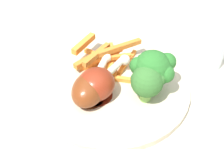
{
  "coord_description": "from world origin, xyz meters",
  "views": [
    {
      "loc": [
        0.1,
        -0.29,
        1.08
      ],
      "look_at": [
        -0.01,
        0.05,
        0.77
      ],
      "focal_mm": 45.24,
      "sensor_mm": 36.0,
      "label": 1
    }
  ],
  "objects_px": {
    "dinner_plate": "(112,86)",
    "chicken_drumstick_far": "(98,83)",
    "carrot_fries_pile": "(105,59)",
    "water_glass": "(210,36)",
    "dining_table": "(110,141)",
    "broccoli_floret_front": "(147,81)",
    "broccoli_floret_middle": "(153,69)",
    "chicken_drumstick_near": "(91,85)"
  },
  "relations": [
    {
      "from": "broccoli_floret_front",
      "to": "carrot_fries_pile",
      "type": "height_order",
      "value": "broccoli_floret_front"
    },
    {
      "from": "broccoli_floret_front",
      "to": "carrot_fries_pile",
      "type": "relative_size",
      "value": 0.52
    },
    {
      "from": "broccoli_floret_front",
      "to": "water_glass",
      "type": "relative_size",
      "value": 0.52
    },
    {
      "from": "broccoli_floret_front",
      "to": "broccoli_floret_middle",
      "type": "height_order",
      "value": "broccoli_floret_middle"
    },
    {
      "from": "dinner_plate",
      "to": "water_glass",
      "type": "distance_m",
      "value": 0.2
    },
    {
      "from": "dining_table",
      "to": "broccoli_floret_front",
      "type": "height_order",
      "value": "broccoli_floret_front"
    },
    {
      "from": "water_glass",
      "to": "broccoli_floret_middle",
      "type": "bearing_deg",
      "value": -124.16
    },
    {
      "from": "water_glass",
      "to": "dining_table",
      "type": "bearing_deg",
      "value": -128.8
    },
    {
      "from": "dinner_plate",
      "to": "chicken_drumstick_far",
      "type": "bearing_deg",
      "value": -114.58
    },
    {
      "from": "water_glass",
      "to": "dinner_plate",
      "type": "bearing_deg",
      "value": -140.04
    },
    {
      "from": "dinner_plate",
      "to": "water_glass",
      "type": "height_order",
      "value": "water_glass"
    },
    {
      "from": "dining_table",
      "to": "chicken_drumstick_far",
      "type": "bearing_deg",
      "value": 148.06
    },
    {
      "from": "carrot_fries_pile",
      "to": "water_glass",
      "type": "xyz_separation_m",
      "value": [
        0.18,
        0.08,
        0.04
      ]
    },
    {
      "from": "dining_table",
      "to": "carrot_fries_pile",
      "type": "bearing_deg",
      "value": 113.07
    },
    {
      "from": "broccoli_floret_middle",
      "to": "chicken_drumstick_near",
      "type": "bearing_deg",
      "value": -154.63
    },
    {
      "from": "dining_table",
      "to": "water_glass",
      "type": "xyz_separation_m",
      "value": [
        0.14,
        0.17,
        0.15
      ]
    },
    {
      "from": "broccoli_floret_middle",
      "to": "chicken_drumstick_near",
      "type": "xyz_separation_m",
      "value": [
        -0.09,
        -0.04,
        -0.02
      ]
    },
    {
      "from": "dinner_plate",
      "to": "water_glass",
      "type": "relative_size",
      "value": 2.15
    },
    {
      "from": "broccoli_floret_middle",
      "to": "chicken_drumstick_far",
      "type": "distance_m",
      "value": 0.09
    },
    {
      "from": "dinner_plate",
      "to": "broccoli_floret_front",
      "type": "bearing_deg",
      "value": -15.6
    },
    {
      "from": "dinner_plate",
      "to": "chicken_drumstick_far",
      "type": "height_order",
      "value": "chicken_drumstick_far"
    },
    {
      "from": "broccoli_floret_middle",
      "to": "dining_table",
      "type": "bearing_deg",
      "value": -137.29
    },
    {
      "from": "dining_table",
      "to": "dinner_plate",
      "type": "height_order",
      "value": "dinner_plate"
    },
    {
      "from": "broccoli_floret_front",
      "to": "chicken_drumstick_near",
      "type": "bearing_deg",
      "value": -167.32
    },
    {
      "from": "chicken_drumstick_far",
      "to": "dining_table",
      "type": "bearing_deg",
      "value": -31.94
    },
    {
      "from": "chicken_drumstick_far",
      "to": "broccoli_floret_middle",
      "type": "bearing_deg",
      "value": 24.52
    },
    {
      "from": "broccoli_floret_middle",
      "to": "chicken_drumstick_far",
      "type": "height_order",
      "value": "broccoli_floret_middle"
    },
    {
      "from": "broccoli_floret_middle",
      "to": "chicken_drumstick_far",
      "type": "bearing_deg",
      "value": -155.48
    },
    {
      "from": "dining_table",
      "to": "broccoli_floret_front",
      "type": "relative_size",
      "value": 19.93
    },
    {
      "from": "dining_table",
      "to": "broccoli_floret_front",
      "type": "xyz_separation_m",
      "value": [
        0.05,
        0.03,
        0.14
      ]
    },
    {
      "from": "dinner_plate",
      "to": "chicken_drumstick_near",
      "type": "relative_size",
      "value": 2.08
    },
    {
      "from": "dining_table",
      "to": "carrot_fries_pile",
      "type": "xyz_separation_m",
      "value": [
        -0.04,
        0.09,
        0.12
      ]
    },
    {
      "from": "carrot_fries_pile",
      "to": "broccoli_floret_middle",
      "type": "bearing_deg",
      "value": -21.83
    },
    {
      "from": "water_glass",
      "to": "carrot_fries_pile",
      "type": "bearing_deg",
      "value": -155.79
    },
    {
      "from": "dining_table",
      "to": "chicken_drumstick_near",
      "type": "relative_size",
      "value": 10.07
    },
    {
      "from": "broccoli_floret_middle",
      "to": "carrot_fries_pile",
      "type": "xyz_separation_m",
      "value": [
        -0.1,
        0.04,
        -0.03
      ]
    },
    {
      "from": "carrot_fries_pile",
      "to": "chicken_drumstick_far",
      "type": "height_order",
      "value": "chicken_drumstick_far"
    },
    {
      "from": "broccoli_floret_front",
      "to": "chicken_drumstick_far",
      "type": "height_order",
      "value": "broccoli_floret_front"
    },
    {
      "from": "broccoli_floret_front",
      "to": "water_glass",
      "type": "height_order",
      "value": "water_glass"
    },
    {
      "from": "broccoli_floret_front",
      "to": "water_glass",
      "type": "distance_m",
      "value": 0.16
    },
    {
      "from": "dining_table",
      "to": "broccoli_floret_front",
      "type": "bearing_deg",
      "value": 28.91
    },
    {
      "from": "carrot_fries_pile",
      "to": "chicken_drumstick_far",
      "type": "xyz_separation_m",
      "value": [
        0.01,
        -0.08,
        0.01
      ]
    }
  ]
}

